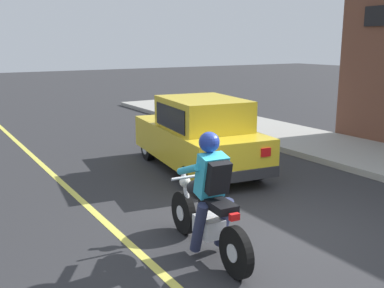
{
  "coord_description": "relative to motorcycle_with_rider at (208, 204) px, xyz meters",
  "views": [
    {
      "loc": [
        -4.05,
        -4.32,
        2.68
      ],
      "look_at": [
        -0.02,
        2.21,
        0.95
      ],
      "focal_mm": 42.0,
      "sensor_mm": 36.0,
      "label": 1
    }
  ],
  "objects": [
    {
      "name": "motorcycle_with_rider",
      "position": [
        0.0,
        0.0,
        0.0
      ],
      "size": [
        0.6,
        2.02,
        1.62
      ],
      "color": "black",
      "rests_on": "ground"
    },
    {
      "name": "car_hatchback",
      "position": [
        2.03,
        3.39,
        0.09
      ],
      "size": [
        2.12,
        3.96,
        1.57
      ],
      "color": "black",
      "rests_on": "ground"
    },
    {
      "name": "sidewalk_curb",
      "position": [
        5.93,
        2.83,
        -0.61
      ],
      "size": [
        2.6,
        22.0,
        0.14
      ],
      "primitive_type": "cube",
      "color": "#9E9B93",
      "rests_on": "ground"
    },
    {
      "name": "lane_stripe",
      "position": [
        -0.77,
        2.83,
        -0.67
      ],
      "size": [
        0.12,
        19.8,
        0.01
      ],
      "primitive_type": "cube",
      "color": "#D1C64C",
      "rests_on": "ground"
    },
    {
      "name": "ground_plane",
      "position": [
        1.03,
        -0.17,
        -0.68
      ],
      "size": [
        80.0,
        80.0,
        0.0
      ],
      "primitive_type": "plane",
      "color": "#2B2B2D"
    }
  ]
}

